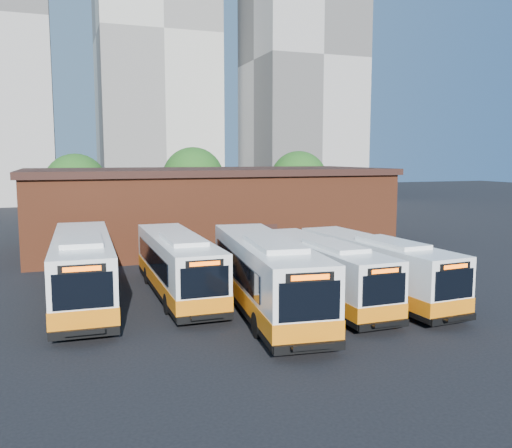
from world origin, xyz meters
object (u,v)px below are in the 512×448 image
object	(u,v)px
bus_midwest	(265,277)
bus_east	(374,270)
bus_farwest	(83,271)
bus_west	(178,267)
transit_worker	(386,303)
bus_mideast	(321,273)

from	to	relation	value
bus_midwest	bus_east	distance (m)	6.29
bus_farwest	bus_midwest	distance (m)	9.25
bus_west	bus_east	xyz separation A→B (m)	(9.59, -3.95, -0.05)
bus_east	transit_worker	bearing A→B (deg)	-118.94
bus_mideast	bus_east	size ratio (longest dim) A/B	0.98
bus_west	bus_midwest	world-z (taller)	bus_midwest
bus_farwest	bus_west	distance (m)	4.81
transit_worker	bus_west	bearing A→B (deg)	65.76
bus_farwest	bus_mideast	world-z (taller)	bus_farwest
bus_east	transit_worker	xyz separation A→B (m)	(-1.95, -4.13, -0.53)
bus_midwest	bus_mideast	size ratio (longest dim) A/B	1.15
bus_farwest	bus_west	xyz separation A→B (m)	(4.81, 0.00, -0.12)
bus_midwest	transit_worker	bearing A→B (deg)	-33.66
bus_west	bus_mideast	bearing A→B (deg)	-28.64
bus_midwest	bus_mideast	distance (m)	3.42
bus_farwest	transit_worker	distance (m)	14.85
bus_farwest	bus_mideast	bearing A→B (deg)	-15.75
bus_mideast	transit_worker	distance (m)	4.56
bus_farwest	transit_worker	size ratio (longest dim) A/B	7.07
bus_mideast	transit_worker	world-z (taller)	bus_mideast
bus_east	transit_worker	size ratio (longest dim) A/B	6.37
bus_mideast	transit_worker	xyz separation A→B (m)	(1.00, -4.42, -0.51)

